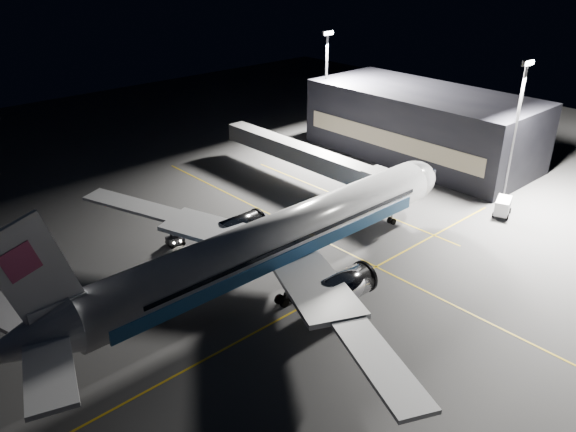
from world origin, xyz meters
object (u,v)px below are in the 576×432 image
at_px(service_truck, 503,205).
at_px(safety_cone_b, 197,251).
at_px(airliner, 273,241).
at_px(jet_bridge, 309,157).
at_px(safety_cone_c, 194,248).
at_px(floodlight_mast_south, 517,119).
at_px(baggage_tug, 175,240).
at_px(floodlight_mast_north, 326,77).
at_px(safety_cone_a, 205,262).

distance_m(service_truck, safety_cone_b, 43.71).
bearing_deg(airliner, jet_bridge, 38.04).
bearing_deg(safety_cone_c, service_truck, -28.19).
relative_size(airliner, floodlight_mast_south, 2.97).
bearing_deg(service_truck, safety_cone_b, 132.12).
bearing_deg(safety_cone_c, baggage_tug, 108.77).
height_order(floodlight_mast_south, safety_cone_b, floodlight_mast_south).
xyz_separation_m(safety_cone_b, safety_cone_c, (0.14, 0.77, 0.03)).
relative_size(floodlight_mast_north, safety_cone_b, 37.41).
xyz_separation_m(floodlight_mast_north, safety_cone_b, (-44.00, -20.66, -12.09)).
bearing_deg(jet_bridge, airliner, -141.96).
bearing_deg(baggage_tug, jet_bridge, 14.46).
bearing_deg(safety_cone_a, floodlight_mast_north, 27.76).
bearing_deg(jet_bridge, safety_cone_b, -165.49).
xyz_separation_m(service_truck, baggage_tug, (-39.71, 23.67, -0.60)).
distance_m(service_truck, safety_cone_c, 43.95).
bearing_deg(floodlight_mast_south, baggage_tug, 154.89).
bearing_deg(airliner, safety_cone_b, 104.46).
distance_m(airliner, floodlight_mast_south, 42.13).
xyz_separation_m(floodlight_mast_south, safety_cone_a, (-44.85, 14.39, -12.06)).
height_order(floodlight_mast_north, floodlight_mast_south, same).
relative_size(baggage_tug, safety_cone_c, 3.87).
distance_m(airliner, safety_cone_b, 12.68).
distance_m(floodlight_mast_south, baggage_tug, 50.88).
bearing_deg(safety_cone_b, airliner, -75.54).
relative_size(baggage_tug, safety_cone_b, 4.23).
xyz_separation_m(service_truck, safety_cone_a, (-39.72, 17.03, -1.00)).
xyz_separation_m(airliner, safety_cone_c, (-2.78, 12.10, -4.86)).
distance_m(airliner, service_truck, 37.17).
height_order(service_truck, safety_cone_a, service_truck).
height_order(service_truck, baggage_tug, service_truck).
bearing_deg(floodlight_mast_north, airliner, -142.09).
bearing_deg(baggage_tug, safety_cone_a, -82.09).
bearing_deg(safety_cone_b, floodlight_mast_north, 25.15).
xyz_separation_m(jet_bridge, safety_cone_c, (-25.86, -5.96, -4.28)).
relative_size(jet_bridge, safety_cone_c, 56.81).
height_order(airliner, service_truck, airliner).
bearing_deg(service_truck, safety_cone_a, 136.12).
bearing_deg(safety_cone_a, safety_cone_c, 75.00).
relative_size(floodlight_mast_north, safety_cone_a, 32.92).
relative_size(safety_cone_a, safety_cone_b, 1.14).
xyz_separation_m(airliner, jet_bridge, (23.08, 18.06, -0.58)).
relative_size(jet_bridge, safety_cone_a, 54.70).
height_order(floodlight_mast_south, safety_cone_a, floodlight_mast_south).
bearing_deg(baggage_tug, floodlight_mast_south, -17.13).
height_order(jet_bridge, floodlight_mast_south, floodlight_mast_south).
relative_size(airliner, service_truck, 11.94).
xyz_separation_m(floodlight_mast_south, safety_cone_c, (-43.86, 18.11, -12.07)).
xyz_separation_m(baggage_tug, safety_cone_a, (-0.01, -6.63, -0.40)).
height_order(airliner, safety_cone_a, airliner).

